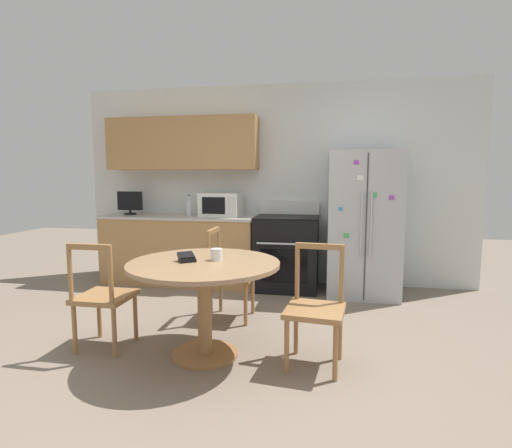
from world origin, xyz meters
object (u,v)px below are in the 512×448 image
object	(u,v)px
dining_chair_far	(229,276)
dining_chair_left	(103,297)
refrigerator	(363,224)
counter_bottle	(189,208)
candle_glass	(217,255)
dining_chair_right	(315,309)
wallet	(187,258)
oven_range	(287,252)
microwave	(221,205)
countertop_tv	(130,202)

from	to	relation	value
dining_chair_far	dining_chair_left	bearing A→B (deg)	-43.18
refrigerator	counter_bottle	xyz separation A→B (m)	(-2.20, 0.07, 0.15)
dining_chair_far	dining_chair_left	distance (m)	1.21
dining_chair_left	candle_glass	distance (m)	1.01
dining_chair_right	wallet	xyz separation A→B (m)	(-0.99, -0.02, 0.35)
oven_range	counter_bottle	size ratio (longest dim) A/B	3.97
wallet	counter_bottle	bearing A→B (deg)	109.37
refrigerator	candle_glass	distance (m)	2.28
oven_range	microwave	size ratio (longest dim) A/B	2.10
countertop_tv	counter_bottle	size ratio (longest dim) A/B	1.26
counter_bottle	dining_chair_right	bearing A→B (deg)	-49.80
microwave	dining_chair_right	bearing A→B (deg)	-58.06
countertop_tv	wallet	size ratio (longest dim) A/B	1.98
refrigerator	counter_bottle	world-z (taller)	refrigerator
dining_chair_far	countertop_tv	bearing A→B (deg)	-125.29
candle_glass	microwave	bearing A→B (deg)	104.49
oven_range	candle_glass	size ratio (longest dim) A/B	11.49
countertop_tv	dining_chair_left	distance (m)	2.34
oven_range	dining_chair_far	distance (m)	1.25
countertop_tv	candle_glass	size ratio (longest dim) A/B	3.65
dining_chair_far	candle_glass	world-z (taller)	dining_chair_far
microwave	counter_bottle	world-z (taller)	microwave
counter_bottle	candle_glass	bearing A→B (deg)	-64.50
countertop_tv	oven_range	bearing A→B (deg)	-1.17
countertop_tv	dining_chair_right	size ratio (longest dim) A/B	0.38
oven_range	microwave	distance (m)	1.05
refrigerator	dining_chair_far	size ratio (longest dim) A/B	1.89
refrigerator	dining_chair_right	xyz separation A→B (m)	(-0.48, -1.96, -0.42)
microwave	wallet	bearing A→B (deg)	-81.73
refrigerator	wallet	size ratio (longest dim) A/B	9.81
microwave	dining_chair_far	xyz separation A→B (m)	(0.42, -1.24, -0.61)
microwave	dining_chair_right	world-z (taller)	microwave
refrigerator	wallet	distance (m)	2.47
dining_chair_left	dining_chair_far	bearing A→B (deg)	46.32
microwave	dining_chair_far	size ratio (longest dim) A/B	0.57
countertop_tv	dining_chair_left	bearing A→B (deg)	-67.92
wallet	refrigerator	bearing A→B (deg)	53.27
refrigerator	microwave	world-z (taller)	refrigerator
counter_bottle	microwave	bearing A→B (deg)	8.07
dining_chair_far	dining_chair_left	size ratio (longest dim) A/B	1.00
counter_bottle	dining_chair_far	xyz separation A→B (m)	(0.84, -1.18, -0.57)
refrigerator	wallet	world-z (taller)	refrigerator
candle_glass	dining_chair_left	bearing A→B (deg)	-174.04
refrigerator	oven_range	bearing A→B (deg)	176.43
dining_chair_right	wallet	bearing A→B (deg)	7.46
dining_chair_far	dining_chair_left	xyz separation A→B (m)	(-0.84, -0.88, 0.00)
counter_bottle	dining_chair_right	size ratio (longest dim) A/B	0.30
counter_bottle	dining_chair_right	xyz separation A→B (m)	(1.71, -2.03, -0.57)
counter_bottle	wallet	size ratio (longest dim) A/B	1.57
countertop_tv	dining_chair_right	xyz separation A→B (m)	(2.56, -2.06, -0.63)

